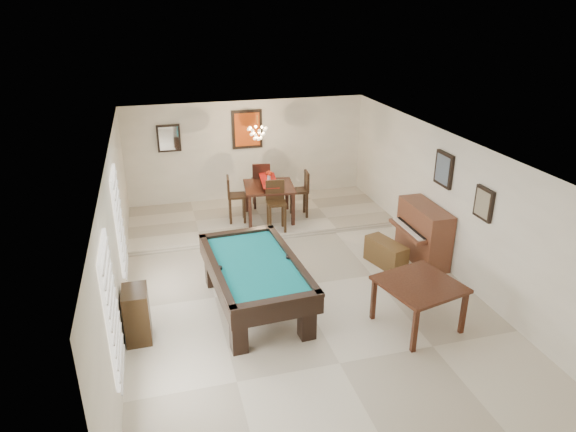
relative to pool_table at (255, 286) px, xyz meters
name	(u,v)px	position (x,y,z in m)	size (l,w,h in m)	color
ground_plane	(297,286)	(0.87, 0.53, -0.44)	(6.00, 9.00, 0.02)	beige
wall_back	(248,152)	(0.87, 5.03, 0.87)	(6.00, 0.04, 2.60)	silver
wall_front	(428,402)	(0.87, -3.97, 0.87)	(6.00, 0.04, 2.60)	silver
wall_left	(116,241)	(-2.13, 0.53, 0.87)	(0.04, 9.00, 2.60)	silver
wall_right	(450,204)	(3.87, 0.53, 0.87)	(0.04, 9.00, 2.60)	silver
ceiling	(298,148)	(0.87, 0.53, 2.17)	(6.00, 9.00, 0.04)	white
dining_step	(259,216)	(0.87, 3.78, -0.37)	(6.00, 2.50, 0.12)	beige
window_left_front	(111,309)	(-2.10, -1.67, 0.97)	(0.06, 1.00, 1.70)	white
window_left_rear	(119,220)	(-2.10, 1.13, 0.97)	(0.06, 1.00, 1.70)	white
pool_table	(255,286)	(0.00, 0.00, 0.00)	(1.40, 2.58, 0.86)	black
square_table	(418,304)	(2.38, -1.15, -0.04)	(1.13, 1.13, 0.78)	black
upright_piano	(417,234)	(3.46, 0.91, 0.14)	(0.77, 1.37, 1.15)	brown
piano_bench	(386,253)	(2.78, 0.85, -0.18)	(0.36, 0.92, 0.51)	brown
apothecary_chest	(137,314)	(-1.91, -0.33, -0.01)	(0.38, 0.56, 0.85)	black
dining_table	(269,200)	(1.06, 3.49, 0.15)	(1.12, 1.12, 0.92)	black
flower_vase	(269,176)	(1.06, 3.49, 0.73)	(0.14, 0.14, 0.24)	#A6250E
dining_chair_south	(276,207)	(1.06, 2.78, 0.25)	(0.41, 0.41, 1.11)	black
dining_chair_north	(261,184)	(1.03, 4.27, 0.26)	(0.42, 0.42, 1.15)	black
dining_chair_west	(237,199)	(0.30, 3.51, 0.23)	(0.40, 0.40, 1.07)	black
dining_chair_east	(299,194)	(1.77, 3.46, 0.23)	(0.40, 0.40, 1.08)	black
chandelier	(257,129)	(0.87, 3.73, 1.77)	(0.44, 0.44, 0.60)	#FFE5B2
back_painting	(247,129)	(0.87, 4.99, 1.47)	(0.75, 0.06, 0.95)	#D84C14
back_mirror	(169,138)	(-1.03, 4.99, 1.37)	(0.55, 0.06, 0.65)	white
right_picture_upper	(444,169)	(3.83, 0.83, 1.47)	(0.06, 0.55, 0.65)	slate
right_picture_lower	(484,204)	(3.83, -0.47, 1.27)	(0.06, 0.45, 0.55)	gray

